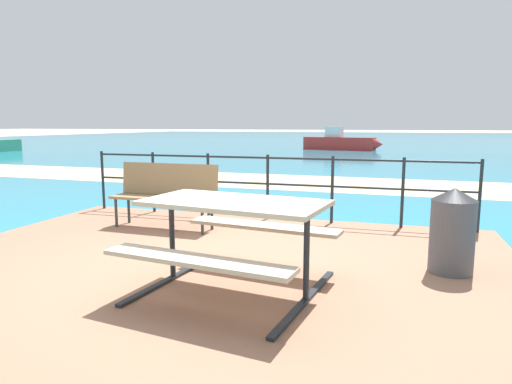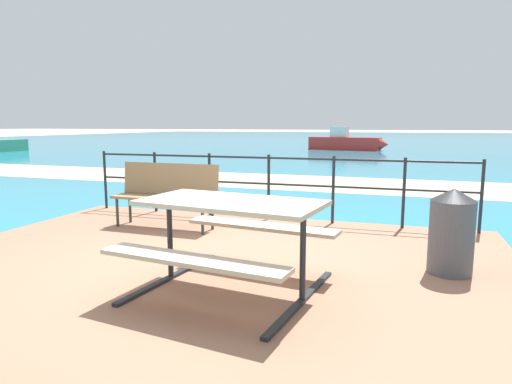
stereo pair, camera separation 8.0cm
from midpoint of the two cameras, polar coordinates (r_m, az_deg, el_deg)
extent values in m
plane|color=beige|center=(4.70, -6.41, -10.08)|extent=(240.00, 240.00, 0.00)
cube|color=#996B51|center=(4.70, -6.42, -9.73)|extent=(6.40, 5.20, 0.06)
cube|color=teal|center=(44.12, 15.61, 6.38)|extent=(90.00, 90.00, 0.01)
cube|color=tan|center=(11.60, 8.58, 1.12)|extent=(54.06, 4.39, 0.01)
cube|color=#BCAD93|center=(3.83, -2.60, -1.38)|extent=(1.65, 1.00, 0.04)
cube|color=#BCAD93|center=(3.39, -7.59, -8.64)|extent=(1.58, 0.47, 0.04)
cube|color=#BCAD93|center=(4.44, 1.24, -4.41)|extent=(1.58, 0.47, 0.04)
cylinder|color=#1E2328|center=(4.26, -10.41, -5.86)|extent=(0.06, 0.06, 0.78)
cube|color=#1E2328|center=(4.37, -10.28, -10.63)|extent=(0.26, 1.50, 0.03)
cylinder|color=#1E2328|center=(3.66, 6.63, -8.17)|extent=(0.06, 0.06, 0.78)
cube|color=#1E2328|center=(3.79, 6.53, -13.61)|extent=(0.26, 1.50, 0.03)
cube|color=#8C704C|center=(6.35, -11.37, -0.76)|extent=(1.52, 0.45, 0.04)
cube|color=#8C704C|center=(6.46, -10.61, 1.64)|extent=(1.51, 0.13, 0.45)
cylinder|color=#2D3833|center=(6.64, -16.98, -2.44)|extent=(0.04, 0.04, 0.43)
cylinder|color=#2D3833|center=(6.87, -15.48, -2.00)|extent=(0.04, 0.04, 0.43)
cylinder|color=#2D3833|center=(5.93, -6.47, -3.40)|extent=(0.04, 0.04, 0.43)
cylinder|color=#2D3833|center=(6.20, -5.24, -2.86)|extent=(0.04, 0.04, 0.43)
cylinder|color=#1E2328|center=(8.13, -18.45, 1.49)|extent=(0.04, 0.04, 0.99)
cylinder|color=#1E2328|center=(7.59, -12.46, 1.26)|extent=(0.04, 0.04, 0.99)
cylinder|color=#1E2328|center=(7.15, -5.64, 0.97)|extent=(0.04, 0.04, 0.99)
cylinder|color=#1E2328|center=(6.82, 1.96, 0.64)|extent=(0.04, 0.04, 0.99)
cylinder|color=#1E2328|center=(6.62, 10.17, 0.26)|extent=(0.04, 0.04, 0.99)
cylinder|color=#1E2328|center=(6.56, 18.71, -0.13)|extent=(0.04, 0.04, 0.99)
cylinder|color=#1E2328|center=(6.65, 27.20, -0.52)|extent=(0.04, 0.04, 0.99)
cylinder|color=#1E2328|center=(6.77, 1.98, 4.39)|extent=(5.90, 0.03, 0.03)
cylinder|color=#1E2328|center=(6.81, 1.97, 1.05)|extent=(5.90, 0.03, 0.03)
cylinder|color=#4C4C51|center=(4.76, 24.13, -5.31)|extent=(0.42, 0.42, 0.72)
cone|color=#262628|center=(4.68, 24.44, -0.31)|extent=(0.43, 0.43, 0.12)
cube|color=red|center=(27.06, 11.28, 6.10)|extent=(4.28, 1.76, 0.75)
cube|color=silver|center=(27.14, 10.69, 7.57)|extent=(1.09, 0.72, 0.63)
cone|color=red|center=(26.42, 16.13, 5.87)|extent=(0.63, 0.76, 0.67)
camera|label=1|loc=(0.04, -89.60, 0.06)|focal=31.29mm
camera|label=2|loc=(0.04, 90.40, -0.06)|focal=31.29mm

